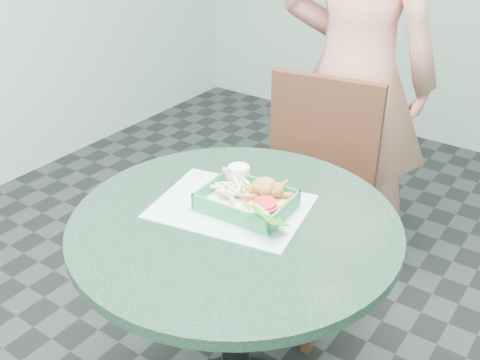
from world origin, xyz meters
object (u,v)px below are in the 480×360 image
Objects in this scene: cafe_table at (235,276)px; crab_sandwich at (266,198)px; dining_chair at (308,185)px; diner_person at (358,41)px; food_basket at (246,210)px; sauce_ramekin at (241,177)px.

cafe_table is 6.97× the size of crab_sandwich.
diner_person is (0.01, 0.32, 0.48)m from dining_chair.
crab_sandwich is (0.16, -0.55, 0.27)m from dining_chair.
food_basket is at bearing -135.78° from crab_sandwich.
diner_person is 32.04× the size of sauce_ramekin.
diner_person reaches higher than sauce_ramekin.
food_basket is at bearing 90.58° from diner_person.
dining_chair is 0.58m from diner_person.
cafe_table is 0.24m from crab_sandwich.
diner_person is 16.00× the size of crab_sandwich.
sauce_ramekin is at bearing 155.71° from crab_sandwich.
crab_sandwich is at bearing 44.22° from food_basket.
diner_person is at bearing 92.42° from sauce_ramekin.
dining_chair is 7.32× the size of crab_sandwich.
dining_chair is at bearing 106.61° from crab_sandwich.
crab_sandwich is at bearing 93.46° from diner_person.
cafe_table is at bearing -85.65° from food_basket.
cafe_table is at bearing 90.40° from diner_person.
dining_chair is 0.46× the size of diner_person.
cafe_table is 0.44× the size of diner_person.
diner_person is at bearing 79.38° from dining_chair.
food_basket is 0.13m from sauce_ramekin.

